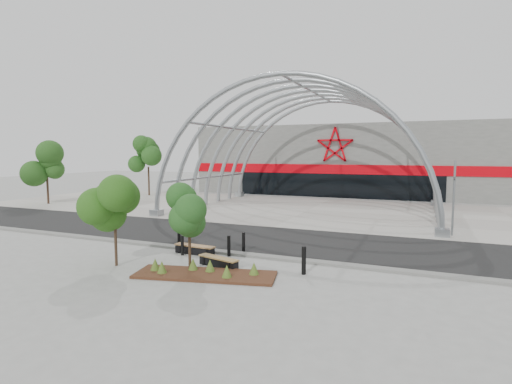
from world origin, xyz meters
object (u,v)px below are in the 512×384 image
Objects in this scene: bench_1 at (219,262)px; bollard_2 at (229,246)px; bench_0 at (195,250)px; street_tree_0 at (114,204)px; street_tree_1 at (189,211)px; signal_pole at (454,197)px.

bench_1 is 2.06× the size of bollard_2.
street_tree_0 is at bearing -124.30° from bench_0.
bench_1 is at bearing 49.75° from street_tree_1.
bollard_2 is (0.43, 2.72, -2.01)m from street_tree_1.
street_tree_1 reaches higher than bench_0.
bench_1 is at bearing 20.53° from street_tree_0.
bollard_2 is at bearing -137.54° from signal_pole.
bench_0 is 1.74m from bollard_2.
signal_pole reaches higher than street_tree_0.
street_tree_1 is at bearing -62.61° from bench_0.
bollard_2 is at bearing 9.34° from bench_0.
street_tree_0 is at bearing -137.85° from signal_pole.
signal_pole is at bearing 42.46° from bollard_2.
bench_1 is 1.82m from bollard_2.
bench_0 is at bearing -141.13° from signal_pole.
signal_pole is at bearing 38.87° from bench_0.
bench_0 is 2.55m from bench_1.
signal_pole is 1.26× the size of street_tree_1.
street_tree_1 is at bearing -130.25° from bench_1.
bollard_2 is at bearing 81.00° from street_tree_1.
street_tree_0 reaches higher than bench_0.
bollard_2 is (-9.98, -9.13, -1.81)m from signal_pole.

